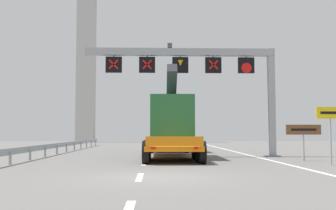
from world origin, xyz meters
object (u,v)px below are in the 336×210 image
Objects in this scene: heavy_haul_truck_orange at (170,125)px; exit_sign_yellow at (330,121)px; tourist_info_sign_brown at (303,133)px; overhead_lane_gantry at (202,68)px; bridge_pylon_distant at (87,16)px.

exit_sign_yellow is at bearing -49.32° from heavy_haul_truck_orange.
exit_sign_yellow reaches higher than tourist_info_sign_brown.
exit_sign_yellow is at bearing -85.30° from tourist_info_sign_brown.
exit_sign_yellow is at bearing -52.00° from overhead_lane_gantry.
exit_sign_yellow is at bearing -67.24° from bridge_pylon_distant.
bridge_pylon_distant is (-18.91, 45.06, 17.85)m from exit_sign_yellow.
overhead_lane_gantry is at bearing 128.00° from exit_sign_yellow.
tourist_info_sign_brown is at bearing 94.70° from exit_sign_yellow.
bridge_pylon_distant is (-11.79, 36.78, 17.87)m from heavy_haul_truck_orange.
tourist_info_sign_brown is (-0.23, 2.83, -0.52)m from exit_sign_yellow.
heavy_haul_truck_orange is (-1.97, 1.69, -3.50)m from overhead_lane_gantry.
bridge_pylon_distant is at bearing 109.68° from overhead_lane_gantry.
tourist_info_sign_brown is at bearing -38.35° from heavy_haul_truck_orange.
tourist_info_sign_brown is (6.88, -5.44, -0.50)m from heavy_haul_truck_orange.
exit_sign_yellow is (5.15, -6.59, -3.48)m from overhead_lane_gantry.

